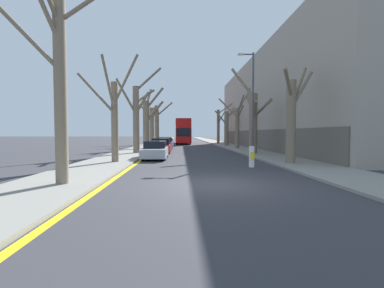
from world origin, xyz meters
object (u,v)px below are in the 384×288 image
parked_car_3 (167,143)px  traffic_bollard (252,157)px  street_tree_right_2 (237,124)px  parked_car_2 (164,144)px  street_tree_left_3 (148,121)px  street_tree_right_4 (219,125)px  parked_car_0 (155,150)px  street_tree_left_1 (114,116)px  parked_car_1 (161,146)px  street_tree_left_5 (156,124)px  street_tree_right_0 (292,117)px  street_tree_left_4 (151,126)px  street_tree_right_1 (253,119)px  street_tree_right_3 (227,126)px  lamp_post (252,99)px  double_decker_bus (183,130)px  street_tree_left_2 (137,115)px  street_tree_left_0 (59,78)px

parked_car_3 → traffic_bollard: bearing=-74.8°
street_tree_right_2 → parked_car_2: 9.14m
parked_car_3 → street_tree_left_3: bearing=-113.7°
street_tree_right_4 → parked_car_0: (-8.81, -26.09, -2.77)m
street_tree_left_1 → parked_car_1: size_ratio=1.56×
street_tree_right_2 → street_tree_right_4: bearing=90.1°
street_tree_right_2 → street_tree_right_4: street_tree_right_2 is taller
street_tree_right_2 → street_tree_right_4: 14.86m
street_tree_left_3 → street_tree_right_2: (10.90, -0.84, -0.39)m
street_tree_right_2 → street_tree_left_5: bearing=126.9°
street_tree_right_0 → parked_car_0: (-8.75, 4.16, -2.31)m
street_tree_left_4 → street_tree_right_0: 25.79m
street_tree_left_1 → street_tree_right_0: size_ratio=1.08×
street_tree_left_4 → parked_car_0: 19.40m
parked_car_1 → parked_car_3: 11.07m
parked_car_3 → street_tree_right_1: bearing=-56.8°
street_tree_right_3 → lamp_post: size_ratio=0.68×
double_decker_bus → street_tree_right_1: bearing=-75.6°
street_tree_right_2 → street_tree_right_3: size_ratio=1.24×
street_tree_left_2 → street_tree_right_2: bearing=31.2°
street_tree_left_4 → street_tree_right_2: bearing=-34.9°
street_tree_left_2 → street_tree_right_3: street_tree_left_2 is taller
street_tree_right_4 → lamp_post: (-0.86, -24.22, 1.40)m
street_tree_left_3 → lamp_post: lamp_post is taller
street_tree_left_4 → street_tree_left_1: bearing=-89.6°
street_tree_left_3 → parked_car_0: size_ratio=1.71×
parked_car_2 → parked_car_3: 5.68m
street_tree_left_2 → street_tree_right_4: size_ratio=1.15×
parked_car_3 → street_tree_left_2: bearing=-99.9°
street_tree_left_2 → street_tree_left_4: bearing=91.3°
street_tree_left_3 → double_decker_bus: size_ratio=0.65×
street_tree_right_3 → double_decker_bus: street_tree_right_3 is taller
street_tree_right_0 → double_decker_bus: 32.40m
street_tree_left_1 → street_tree_left_5: 29.20m
parked_car_3 → street_tree_left_4: bearing=136.7°
street_tree_left_4 → street_tree_right_1: street_tree_right_1 is taller
street_tree_left_1 → double_decker_bus: (4.73, 30.76, -0.54)m
street_tree_left_5 → parked_car_3: (2.31, -9.26, -2.99)m
street_tree_right_4 → parked_car_0: size_ratio=1.61×
street_tree_right_3 → parked_car_0: bearing=-115.8°
street_tree_left_0 → street_tree_left_5: (0.08, 36.32, -0.28)m
street_tree_left_1 → parked_car_3: 20.21m
parked_car_1 → lamp_post: lamp_post is taller
street_tree_right_0 → street_tree_right_4: size_ratio=0.87×
street_tree_right_2 → parked_car_1: (-8.82, -5.51, -2.41)m
street_tree_right_2 → parked_car_0: 14.49m
street_tree_left_2 → street_tree_right_0: (10.86, -8.77, -0.73)m
parked_car_2 → lamp_post: (7.94, -9.24, 4.13)m
street_tree_left_2 → street_tree_right_2: 12.80m
street_tree_right_1 → parked_car_3: (-8.56, 13.06, -2.66)m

